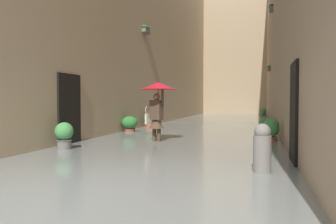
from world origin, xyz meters
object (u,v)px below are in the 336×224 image
potted_plant_near_left (271,130)px  potted_plant_mid_right (150,121)px  person_wading (157,99)px  potted_plant_near_right (130,124)px  potted_plant_far_left (264,123)px  potted_plant_far_right (64,136)px  mooring_bollard (262,152)px  potted_plant_mid_left (264,113)px

potted_plant_near_left → potted_plant_mid_right: bearing=-34.1°
person_wading → potted_plant_near_right: (2.03, -2.57, -1.02)m
person_wading → potted_plant_near_right: size_ratio=2.62×
potted_plant_far_left → potted_plant_near_right: size_ratio=0.86×
potted_plant_far_right → mooring_bollard: mooring_bollard is taller
potted_plant_far_left → potted_plant_near_right: (5.31, 3.16, 0.06)m
mooring_bollard → potted_plant_near_right: bearing=-49.8°
potted_plant_far_right → potted_plant_near_left: size_ratio=0.96×
person_wading → potted_plant_near_right: 3.43m
potted_plant_mid_right → potted_plant_near_left: size_ratio=0.88×
potted_plant_near_left → mooring_bollard: 4.60m
potted_plant_mid_left → potted_plant_far_left: size_ratio=1.32×
potted_plant_far_left → potted_plant_mid_left: bearing=-90.6°
potted_plant_far_right → potted_plant_near_right: 4.73m
potted_plant_mid_left → potted_plant_far_right: bearing=72.6°
potted_plant_far_left → potted_plant_near_right: potted_plant_near_right is taller
person_wading → potted_plant_far_left: (-3.28, -5.73, -1.08)m
potted_plant_far_left → mooring_bollard: 9.22m
potted_plant_far_right → potted_plant_near_left: (-5.27, -3.25, 0.01)m
person_wading → potted_plant_far_right: person_wading is taller
potted_plant_mid_right → potted_plant_near_left: 6.40m
person_wading → potted_plant_far_right: 3.02m
potted_plant_mid_left → potted_plant_far_right: size_ratio=1.05×
potted_plant_near_left → potted_plant_far_left: (0.12, -4.63, -0.09)m
potted_plant_near_left → potted_plant_near_right: (5.44, -1.47, -0.03)m
person_wading → potted_plant_near_left: size_ratio=2.33×
person_wading → potted_plant_far_right: bearing=49.2°
potted_plant_mid_left → mooring_bollard: bearing=89.1°
potted_plant_mid_right → potted_plant_near_right: bearing=86.2°
potted_plant_near_right → potted_plant_far_left: bearing=-149.3°
potted_plant_near_right → mooring_bollard: bearing=130.2°
potted_plant_mid_left → mooring_bollard: size_ratio=0.88×
potted_plant_far_right → potted_plant_near_right: bearing=-88.0°
potted_plant_mid_right → potted_plant_far_left: (-5.17, -1.05, -0.05)m
potted_plant_mid_left → person_wading: bearing=76.9°
potted_plant_far_right → mooring_bollard: 5.13m
potted_plant_near_right → mooring_bollard: (-5.12, 6.06, 0.05)m
person_wading → potted_plant_mid_left: size_ratio=2.32×
person_wading → potted_plant_mid_left: person_wading is taller
person_wading → potted_plant_mid_left: 15.00m
potted_plant_mid_right → mooring_bollard: 9.57m
potted_plant_mid_right → potted_plant_far_left: potted_plant_mid_right is taller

